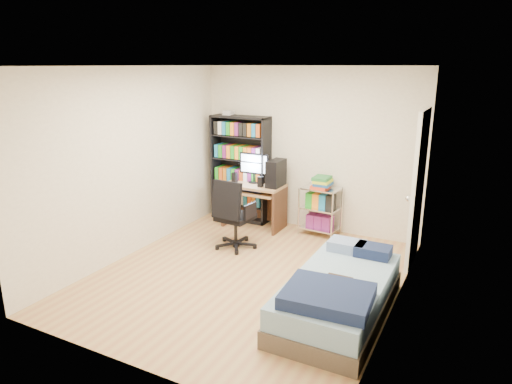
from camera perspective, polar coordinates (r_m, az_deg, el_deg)
The scene contains 7 objects.
room at distance 5.30m, azimuth -1.13°, elevation 1.85°, with size 3.58×4.08×2.58m.
media_shelf at distance 7.47m, azimuth -1.94°, elevation 3.09°, with size 0.97×0.32×1.80m.
computer_desk at distance 7.18m, azimuth 0.60°, elevation 0.48°, with size 0.93×0.54×1.18m.
office_chair at distance 6.43m, azimuth -2.78°, elevation -4.32°, with size 0.64×0.64×1.01m.
wire_cart at distance 6.93m, azimuth 8.10°, elevation -0.61°, with size 0.59×0.45×0.91m.
bed at distance 4.88m, azimuth 10.26°, elevation -12.52°, with size 0.93×1.86×0.53m.
door at distance 6.11m, azimuth 19.57°, elevation 0.37°, with size 0.12×0.80×2.00m.
Camera 1 is at (2.45, -4.53, 2.52)m, focal length 32.00 mm.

